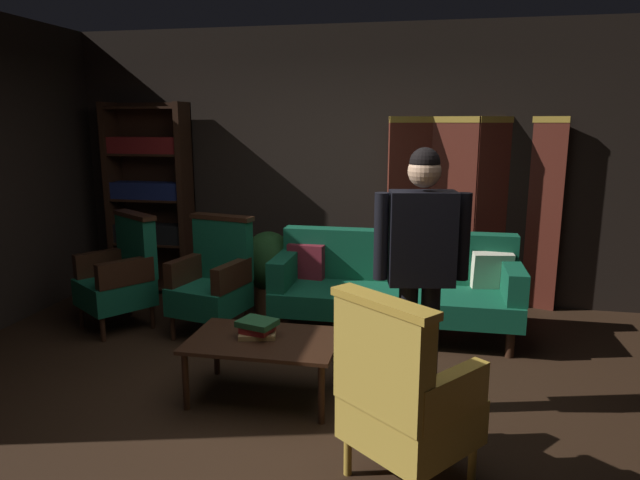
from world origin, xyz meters
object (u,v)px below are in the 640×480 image
object	(u,v)px
book_green_cloth	(257,323)
book_tan_leather	(258,334)
potted_plant	(269,266)
bookshelf	(150,196)
book_red_leather	(257,329)
coffee_table	(264,345)
folding_screen	(472,211)
velvet_couch	(395,283)
armchair_wing_left	(213,280)
armchair_wing_right	(121,275)
armchair_gilt_accent	(403,396)
standing_figure	(421,258)

from	to	relation	value
book_green_cloth	book_tan_leather	bearing A→B (deg)	-90.00
potted_plant	book_tan_leather	xyz separation A→B (m)	(0.42, -1.69, -0.03)
bookshelf	potted_plant	xyz separation A→B (m)	(1.45, -0.44, -0.59)
book_tan_leather	book_red_leather	xyz separation A→B (m)	(0.00, 0.00, 0.04)
book_tan_leather	coffee_table	bearing A→B (deg)	-32.16
potted_plant	book_green_cloth	bearing A→B (deg)	-76.16
folding_screen	potted_plant	bearing A→B (deg)	-163.98
velvet_couch	armchair_wing_left	bearing A→B (deg)	-167.37
coffee_table	book_red_leather	xyz separation A→B (m)	(-0.05, 0.03, 0.10)
velvet_couch	book_red_leather	world-z (taller)	velvet_couch
armchair_wing_left	armchair_wing_right	size ratio (longest dim) A/B	1.00
folding_screen	book_green_cloth	distance (m)	2.76
book_red_leather	bookshelf	bearing A→B (deg)	131.18
armchair_wing_left	bookshelf	bearing A→B (deg)	136.03
armchair_gilt_accent	armchair_wing_right	distance (m)	3.20
coffee_table	potted_plant	bearing A→B (deg)	105.21
armchair_wing_right	book_green_cloth	world-z (taller)	armchair_wing_right
folding_screen	standing_figure	world-z (taller)	folding_screen
armchair_wing_left	armchair_wing_right	xyz separation A→B (m)	(-0.88, -0.01, 0.00)
folding_screen	coffee_table	world-z (taller)	folding_screen
bookshelf	book_green_cloth	size ratio (longest dim) A/B	8.42
folding_screen	armchair_gilt_accent	world-z (taller)	folding_screen
bookshelf	armchair_wing_right	xyz separation A→B (m)	(0.25, -1.11, -0.57)
standing_figure	potted_plant	xyz separation A→B (m)	(-1.49, 1.71, -0.56)
velvet_couch	armchair_gilt_accent	world-z (taller)	armchair_gilt_accent
coffee_table	book_green_cloth	bearing A→B (deg)	147.84
armchair_wing_left	potted_plant	world-z (taller)	armchair_wing_left
armchair_wing_right	book_red_leather	distance (m)	1.91
armchair_wing_left	book_tan_leather	bearing A→B (deg)	-54.87
folding_screen	potted_plant	size ratio (longest dim) A/B	2.36
coffee_table	armchair_wing_right	size ratio (longest dim) A/B	0.96
armchair_wing_right	potted_plant	distance (m)	1.37
bookshelf	coffee_table	xyz separation A→B (m)	(1.91, -2.16, -0.68)
potted_plant	folding_screen	bearing A→B (deg)	16.02
armchair_gilt_accent	potted_plant	distance (m)	2.88
armchair_wing_right	book_tan_leather	distance (m)	1.91
armchair_wing_left	book_tan_leather	size ratio (longest dim) A/B	4.23
armchair_gilt_accent	velvet_couch	bearing A→B (deg)	94.79
coffee_table	book_tan_leather	xyz separation A→B (m)	(-0.05, 0.03, 0.06)
book_tan_leather	potted_plant	bearing A→B (deg)	103.84
standing_figure	book_tan_leather	bearing A→B (deg)	178.88
folding_screen	book_tan_leather	bearing A→B (deg)	-124.27
armchair_gilt_accent	book_red_leather	xyz separation A→B (m)	(-1.02, 0.80, -0.02)
armchair_wing_right	potted_plant	bearing A→B (deg)	29.15
folding_screen	book_green_cloth	world-z (taller)	folding_screen
armchair_wing_left	book_red_leather	size ratio (longest dim) A/B	5.37
folding_screen	armchair_wing_left	size ratio (longest dim) A/B	1.83
armchair_wing_right	book_green_cloth	bearing A→B (deg)	-32.40
book_red_leather	armchair_gilt_accent	bearing A→B (deg)	-38.20
bookshelf	book_red_leather	world-z (taller)	bookshelf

